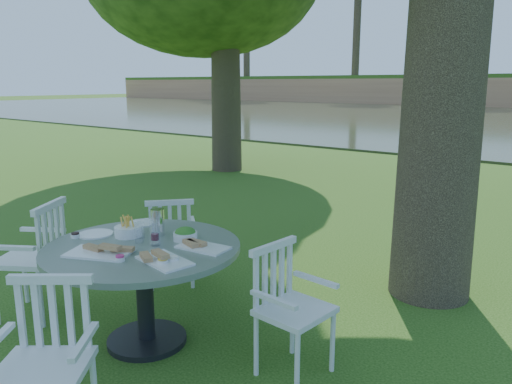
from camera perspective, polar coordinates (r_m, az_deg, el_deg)
ground at (r=4.63m, az=-1.56°, el=-10.75°), size 140.00×140.00×0.00m
table at (r=3.57m, az=-12.74°, el=-8.19°), size 1.34×1.34×0.73m
chair_ne at (r=3.22m, az=3.34°, el=-12.03°), size 0.42×0.45×0.83m
chair_nw at (r=4.54m, az=-9.75°, el=-4.87°), size 0.57×0.57×0.83m
chair_sw at (r=4.26m, az=-23.47°, el=-6.14°), size 0.61×0.62×0.92m
chair_se at (r=2.84m, az=-22.68°, el=-16.23°), size 0.59×0.59×0.86m
tableware at (r=3.59m, az=-12.48°, el=-5.01°), size 1.16×0.95×0.20m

